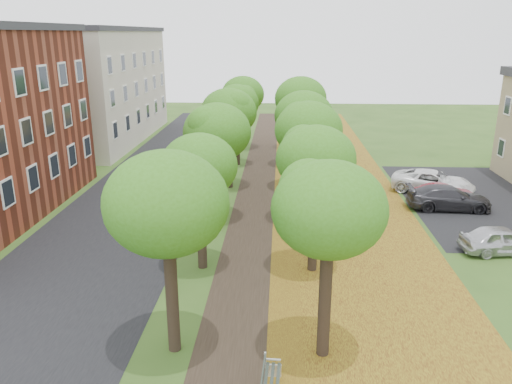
# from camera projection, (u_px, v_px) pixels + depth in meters

# --- Properties ---
(ground) EXTENTS (120.00, 120.00, 0.00)m
(ground) POSITION_uv_depth(u_px,v_px,m) (242.00, 351.00, 16.20)
(ground) COLOR #2D4C19
(ground) RESTS_ON ground
(street_asphalt) EXTENTS (8.00, 70.00, 0.01)m
(street_asphalt) POSITION_uv_depth(u_px,v_px,m) (140.00, 200.00, 30.83)
(street_asphalt) COLOR black
(street_asphalt) RESTS_ON ground
(footpath) EXTENTS (3.20, 70.00, 0.01)m
(footpath) POSITION_uv_depth(u_px,v_px,m) (261.00, 202.00, 30.47)
(footpath) COLOR black
(footpath) RESTS_ON ground
(leaf_verge) EXTENTS (7.50, 70.00, 0.01)m
(leaf_verge) POSITION_uv_depth(u_px,v_px,m) (343.00, 203.00, 30.23)
(leaf_verge) COLOR #9D8A1D
(leaf_verge) RESTS_ON ground
(parking_lot) EXTENTS (9.00, 16.00, 0.01)m
(parking_lot) POSITION_uv_depth(u_px,v_px,m) (480.00, 200.00, 30.78)
(parking_lot) COLOR black
(parking_lot) RESTS_ON ground
(tree_row_west) EXTENTS (3.58, 33.58, 6.39)m
(tree_row_west) POSITION_uv_depth(u_px,v_px,m) (224.00, 123.00, 29.11)
(tree_row_west) COLOR black
(tree_row_west) RESTS_ON ground
(tree_row_east) EXTENTS (3.58, 33.58, 6.39)m
(tree_row_east) POSITION_uv_depth(u_px,v_px,m) (306.00, 124.00, 28.88)
(tree_row_east) COLOR black
(tree_row_east) RESTS_ON ground
(building_cream) EXTENTS (10.30, 20.30, 10.40)m
(building_cream) POSITION_uv_depth(u_px,v_px,m) (88.00, 85.00, 46.82)
(building_cream) COLOR beige
(building_cream) RESTS_ON ground
(bench) EXTENTS (0.59, 1.74, 0.81)m
(bench) POSITION_uv_depth(u_px,v_px,m) (270.00, 382.00, 14.13)
(bench) COLOR #2A342E
(bench) RESTS_ON ground
(car_silver) EXTENTS (3.98, 1.93, 1.31)m
(car_silver) POSITION_uv_depth(u_px,v_px,m) (503.00, 240.00, 23.22)
(car_silver) COLOR silver
(car_silver) RESTS_ON ground
(car_red) EXTENTS (3.84, 1.55, 1.24)m
(car_red) POSITION_uv_depth(u_px,v_px,m) (445.00, 195.00, 29.75)
(car_red) COLOR maroon
(car_red) RESTS_ON ground
(car_grey) EXTENTS (4.82, 2.09, 1.38)m
(car_grey) POSITION_uv_depth(u_px,v_px,m) (449.00, 198.00, 29.04)
(car_grey) COLOR #2E2D32
(car_grey) RESTS_ON ground
(car_white) EXTENTS (5.65, 4.13, 1.43)m
(car_white) POSITION_uv_depth(u_px,v_px,m) (433.00, 182.00, 32.07)
(car_white) COLOR white
(car_white) RESTS_ON ground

